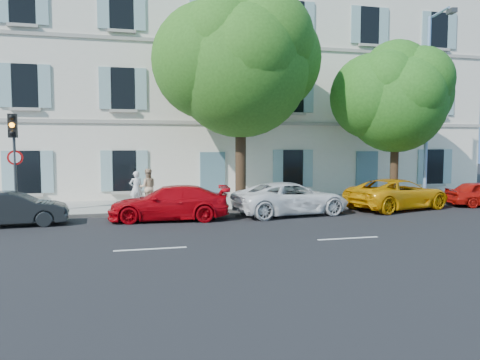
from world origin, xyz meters
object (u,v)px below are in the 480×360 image
object	(u,v)px
pedestrian_a	(136,189)
pedestrian_b	(148,187)
tree_right	(396,102)
tree_left	(241,69)
car_red_coupe	(169,203)
car_yellow_supercar	(398,194)
road_sign	(16,168)
street_lamp	(430,97)
car_white_coupe	(291,199)
traffic_light	(13,142)
car_dark_sedan	(13,209)

from	to	relation	value
pedestrian_a	pedestrian_b	size ratio (longest dim) A/B	0.94
tree_right	tree_left	bearing A→B (deg)	177.63
car_red_coupe	car_yellow_supercar	world-z (taller)	car_yellow_supercar
car_red_coupe	tree_left	bearing A→B (deg)	131.93
road_sign	street_lamp	distance (m)	18.62
car_white_coupe	street_lamp	size ratio (longest dim) A/B	0.55
road_sign	pedestrian_a	xyz separation A→B (m)	(4.62, 1.25, -1.03)
tree_left	car_red_coupe	bearing A→B (deg)	-144.23
car_white_coupe	tree_left	world-z (taller)	tree_left
traffic_light	street_lamp	size ratio (longest dim) A/B	0.44
car_dark_sedan	traffic_light	xyz separation A→B (m)	(-0.28, 1.79, 2.38)
car_white_coupe	pedestrian_a	world-z (taller)	pedestrian_a
car_dark_sedan	car_yellow_supercar	size ratio (longest dim) A/B	0.75
car_dark_sedan	pedestrian_b	distance (m)	5.85
traffic_light	road_sign	xyz separation A→B (m)	(0.02, 0.12, -1.02)
car_red_coupe	tree_right	distance (m)	12.03
car_white_coupe	street_lamp	bearing A→B (deg)	-85.51
road_sign	car_white_coupe	bearing A→B (deg)	-9.57
car_red_coupe	tree_right	xyz separation A→B (m)	(11.04, 2.18, 4.23)
car_red_coupe	car_white_coupe	xyz separation A→B (m)	(5.00, 0.13, 0.01)
car_dark_sedan	traffic_light	bearing A→B (deg)	5.52
car_yellow_supercar	tree_right	size ratio (longest dim) A/B	0.67
car_yellow_supercar	traffic_light	size ratio (longest dim) A/B	1.26
car_white_coupe	car_yellow_supercar	size ratio (longest dim) A/B	0.98
road_sign	tree_right	bearing A→B (deg)	0.80
car_yellow_supercar	road_sign	size ratio (longest dim) A/B	1.95
car_yellow_supercar	road_sign	distance (m)	16.05
tree_right	traffic_light	world-z (taller)	tree_right
car_yellow_supercar	pedestrian_b	distance (m)	11.17
tree_left	tree_right	distance (m)	7.71
traffic_light	pedestrian_b	size ratio (longest dim) A/B	2.35
tree_right	pedestrian_a	bearing A→B (deg)	175.22
car_dark_sedan	car_white_coupe	xyz separation A→B (m)	(10.48, 0.10, 0.06)
car_red_coupe	pedestrian_b	distance (m)	3.35
tree_left	pedestrian_b	world-z (taller)	tree_left
car_red_coupe	street_lamp	distance (m)	13.49
road_sign	pedestrian_a	world-z (taller)	road_sign
car_dark_sedan	road_sign	distance (m)	2.36
tree_left	pedestrian_b	bearing A→B (deg)	169.13
car_dark_sedan	tree_left	world-z (taller)	tree_left
traffic_light	car_white_coupe	bearing A→B (deg)	-8.94
car_white_coupe	car_yellow_supercar	world-z (taller)	car_yellow_supercar
tree_left	traffic_light	size ratio (longest dim) A/B	2.41
car_white_coupe	car_yellow_supercar	xyz separation A→B (m)	(5.18, 0.36, 0.01)
car_dark_sedan	street_lamp	bearing A→B (deg)	-88.02
car_white_coupe	pedestrian_a	bearing A→B (deg)	55.84
tree_right	street_lamp	size ratio (longest dim) A/B	0.84
tree_left	pedestrian_a	bearing A→B (deg)	171.27
pedestrian_b	car_dark_sedan	bearing A→B (deg)	31.32
car_dark_sedan	car_red_coupe	distance (m)	5.48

